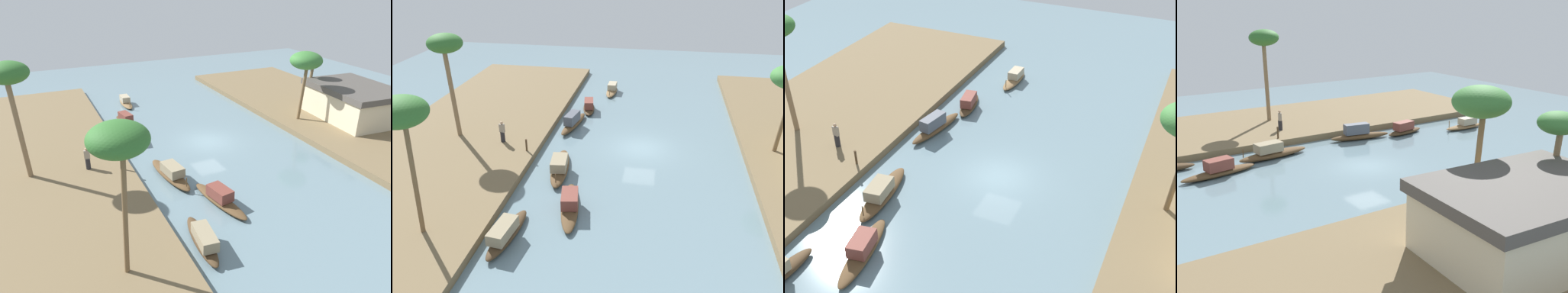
% 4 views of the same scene
% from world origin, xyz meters
% --- Properties ---
extents(river_water, '(67.51, 67.51, 0.00)m').
position_xyz_m(river_water, '(0.00, 0.00, 0.00)').
color(river_water, slate).
rests_on(river_water, ground).
extents(riverbank_left, '(39.57, 12.70, 0.52)m').
position_xyz_m(riverbank_left, '(0.00, -13.97, 0.26)').
color(riverbank_left, brown).
rests_on(riverbank_left, ground).
extents(sampan_open_hull, '(3.85, 1.67, 1.09)m').
position_xyz_m(sampan_open_hull, '(-7.29, -5.45, 0.41)').
color(sampan_open_hull, '#47331E').
rests_on(sampan_open_hull, river_water).
extents(sampan_with_tall_canopy, '(5.14, 1.71, 1.34)m').
position_xyz_m(sampan_with_tall_canopy, '(-3.12, -6.08, 0.50)').
color(sampan_with_tall_canopy, brown).
rests_on(sampan_with_tall_canopy, river_water).
extents(sampan_midstream, '(3.99, 1.05, 0.96)m').
position_xyz_m(sampan_midstream, '(-12.91, -3.96, 0.35)').
color(sampan_midstream, brown).
rests_on(sampan_midstream, river_water).
extents(sampan_upstream_small, '(5.25, 1.93, 1.14)m').
position_xyz_m(sampan_upstream_small, '(9.06, -3.63, 0.41)').
color(sampan_upstream_small, brown).
rests_on(sampan_upstream_small, river_water).
extents(sampan_downstream_large, '(5.46, 1.83, 1.19)m').
position_xyz_m(sampan_downstream_large, '(4.72, -5.32, 0.43)').
color(sampan_downstream_large, brown).
rests_on(sampan_downstream_large, river_water).
extents(person_on_near_bank, '(0.40, 0.43, 1.69)m').
position_xyz_m(person_on_near_bank, '(1.81, -10.57, 1.26)').
color(person_on_near_bank, '#232328').
rests_on(person_on_near_bank, riverbank_left).
extents(mooring_post, '(0.14, 0.14, 0.94)m').
position_xyz_m(mooring_post, '(3.00, -8.27, 0.99)').
color(mooring_post, '#4C3823').
rests_on(mooring_post, riverbank_left).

